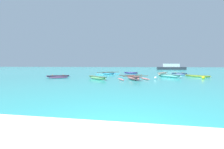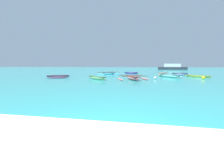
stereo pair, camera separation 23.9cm
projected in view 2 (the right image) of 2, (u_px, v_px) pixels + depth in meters
name	position (u px, v px, depth m)	size (l,w,h in m)	color
ground_plane	(105.00, 143.00, 3.42)	(240.00, 240.00, 0.00)	teal
moored_boat_0	(180.00, 74.00, 27.39)	(2.89, 4.19, 0.39)	#5D74A6
moored_boat_1	(58.00, 76.00, 21.62)	(3.98, 4.42, 0.35)	#8D4B75
moored_boat_2	(97.00, 78.00, 18.44)	(3.12, 2.90, 0.39)	#74B271
moored_boat_3	(170.00, 76.00, 21.39)	(2.76, 3.48, 0.45)	#7ED6CB
moored_boat_4	(163.00, 74.00, 25.07)	(2.20, 3.15, 0.50)	beige
moored_boat_5	(108.00, 73.00, 28.16)	(4.33, 4.95, 0.43)	#4FB5E3
moored_boat_6	(131.00, 73.00, 30.16)	(3.02, 1.40, 0.33)	#6553BF
moored_boat_7	(133.00, 78.00, 17.91)	(3.98, 3.65, 0.54)	#BF6C6E
moored_boat_8	(198.00, 76.00, 21.79)	(3.03, 2.84, 0.29)	#B6D145
mooring_buoy_0	(155.00, 78.00, 18.67)	(0.33, 0.33, 0.33)	white
mooring_buoy_1	(203.00, 78.00, 18.71)	(0.39, 0.39, 0.39)	yellow
distant_ferry	(172.00, 67.00, 55.30)	(10.08, 2.22, 2.22)	#2D333D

